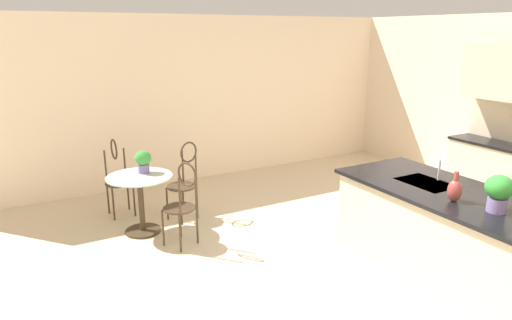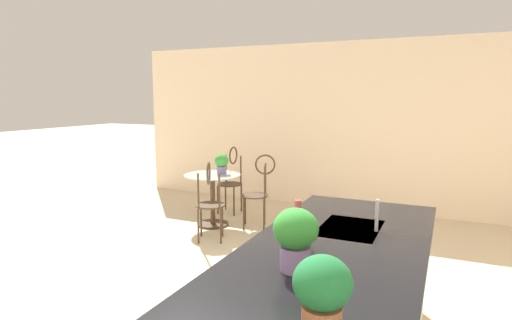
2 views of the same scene
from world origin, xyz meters
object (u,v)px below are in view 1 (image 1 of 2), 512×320
Objects in this scene: potted_plant_counter_near at (499,191)px; vase_on_counter at (455,190)px; chair_toward_desk at (118,174)px; chair_near_window at (184,177)px; potted_plant_on_table at (143,160)px; bistro_table at (141,199)px; chair_by_island at (182,200)px.

potted_plant_counter_near is 1.16× the size of vase_on_counter.
chair_toward_desk is 4.21m from vase_on_counter.
chair_near_window is 3.62× the size of vase_on_counter.
chair_near_window is 3.33m from vase_on_counter.
vase_on_counter is (-0.35, -0.11, -0.08)m from potted_plant_counter_near.
vase_on_counter is at bearing 33.55° from chair_toward_desk.
vase_on_counter is (3.48, 2.31, 0.46)m from chair_toward_desk.
chair_near_window is 0.64m from potted_plant_on_table.
potted_plant_counter_near reaches higher than bistro_table.
potted_plant_on_table is at bearing -145.07° from potted_plant_counter_near.
vase_on_counter is (2.73, 2.21, 0.58)m from bistro_table.
chair_by_island is at bearing -21.81° from chair_near_window.
chair_near_window is at bearing 96.88° from potted_plant_on_table.
chair_by_island is 3.71× the size of potted_plant_on_table.
potted_plant_on_table is at bearing -162.27° from chair_by_island.
bistro_table is at bearing -143.06° from potted_plant_counter_near.
chair_toward_desk reaches higher than bistro_table.
chair_toward_desk is (-0.58, -0.74, 0.00)m from chair_near_window.
chair_toward_desk is 3.11× the size of potted_plant_counter_near.
potted_plant_on_table is (0.07, -0.55, 0.33)m from chair_near_window.
vase_on_counter reaches higher than chair_toward_desk.
chair_by_island and chair_toward_desk have the same top height.
vase_on_counter reaches higher than chair_by_island.
potted_plant_on_table is at bearing -143.28° from vase_on_counter.
potted_plant_counter_near is (3.25, 1.68, 0.54)m from chair_near_window.
bistro_table is 0.77× the size of chair_by_island.
bistro_table is at bearing -152.48° from chair_by_island.
vase_on_counter is (2.11, 1.89, 0.46)m from chair_by_island.
bistro_table is 3.91m from potted_plant_counter_near.
chair_by_island is at bearing 17.21° from chair_toward_desk.
chair_toward_desk is at bearing -172.23° from bistro_table.
potted_plant_counter_near is at bearing 36.94° from bistro_table.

